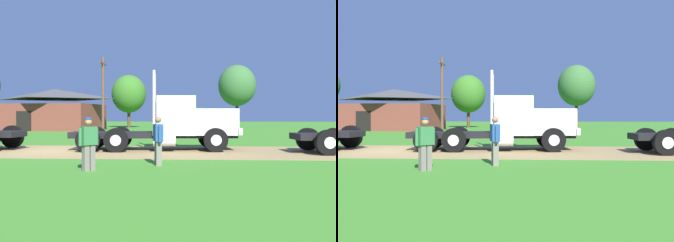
# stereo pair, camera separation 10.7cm
# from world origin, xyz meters

# --- Properties ---
(ground_plane) EXTENTS (200.00, 200.00, 0.00)m
(ground_plane) POSITION_xyz_m (0.00, 0.00, 0.00)
(ground_plane) COLOR #3C8024
(dirt_track) EXTENTS (120.00, 6.08, 0.01)m
(dirt_track) POSITION_xyz_m (0.00, 0.00, 0.00)
(dirt_track) COLOR #9A7F4D
(dirt_track) RESTS_ON ground_plane
(truck_foreground_white) EXTENTS (8.08, 3.11, 3.71)m
(truck_foreground_white) POSITION_xyz_m (5.66, 0.87, 1.25)
(truck_foreground_white) COLOR black
(truck_foreground_white) RESTS_ON ground_plane
(visitor_standing_near) EXTENTS (0.38, 0.67, 1.60)m
(visitor_standing_near) POSITION_xyz_m (5.20, -4.66, 0.88)
(visitor_standing_near) COLOR #264C8C
(visitor_standing_near) RESTS_ON ground_plane
(visitor_by_barrel) EXTENTS (0.50, 0.50, 1.57)m
(visitor_by_barrel) POSITION_xyz_m (3.25, -5.95, 0.85)
(visitor_by_barrel) COLOR #33723F
(visitor_by_barrel) RESTS_ON ground_plane
(shed_building) EXTENTS (11.89, 9.30, 4.89)m
(shed_building) POSITION_xyz_m (-9.96, 25.88, 2.37)
(shed_building) COLOR brown
(shed_building) RESTS_ON ground_plane
(utility_pole_far) EXTENTS (0.26, 2.20, 7.24)m
(utility_pole_far) POSITION_xyz_m (-2.01, 17.56, 3.86)
(utility_pole_far) COLOR brown
(utility_pole_far) RESTS_ON ground_plane
(tree_mid) EXTENTS (5.01, 5.01, 7.66)m
(tree_mid) POSITION_xyz_m (-2.65, 35.99, 4.89)
(tree_mid) COLOR #513823
(tree_mid) RESTS_ON ground_plane
(tree_right) EXTENTS (5.14, 5.14, 8.71)m
(tree_right) POSITION_xyz_m (12.74, 34.03, 5.87)
(tree_right) COLOR #513823
(tree_right) RESTS_ON ground_plane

